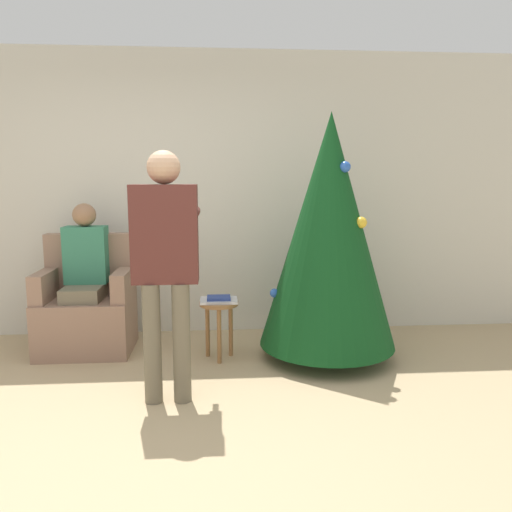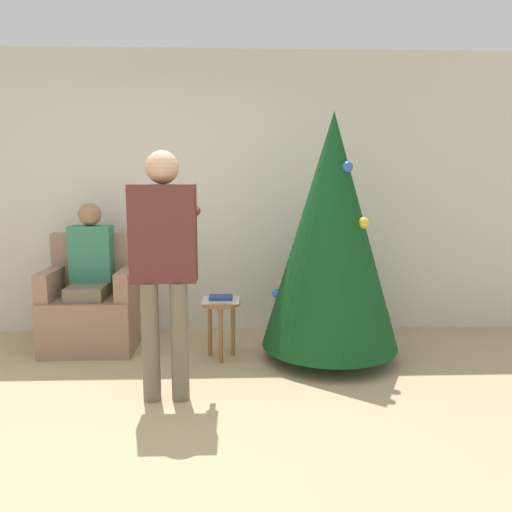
# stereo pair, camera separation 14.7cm
# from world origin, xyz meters

# --- Properties ---
(ground_plane) EXTENTS (14.00, 14.00, 0.00)m
(ground_plane) POSITION_xyz_m (0.00, 0.00, 0.00)
(ground_plane) COLOR tan
(wall_back) EXTENTS (8.00, 0.06, 2.70)m
(wall_back) POSITION_xyz_m (0.00, 2.23, 1.35)
(wall_back) COLOR beige
(wall_back) RESTS_ON ground_plane
(christmas_tree) EXTENTS (1.13, 1.13, 2.03)m
(christmas_tree) POSITION_xyz_m (1.37, 1.36, 1.08)
(christmas_tree) COLOR brown
(christmas_tree) RESTS_ON ground_plane
(armchair) EXTENTS (0.78, 0.62, 1.02)m
(armchair) POSITION_xyz_m (-0.70, 1.72, 0.37)
(armchair) COLOR #93705B
(armchair) RESTS_ON ground_plane
(person_seated) EXTENTS (0.36, 0.46, 1.29)m
(person_seated) POSITION_xyz_m (-0.70, 1.69, 0.72)
(person_seated) COLOR #6B604C
(person_seated) RESTS_ON ground_plane
(person_standing) EXTENTS (0.45, 0.57, 1.69)m
(person_standing) POSITION_xyz_m (0.11, 0.66, 1.02)
(person_standing) COLOR #6B604C
(person_standing) RESTS_ON ground_plane
(side_stool) EXTENTS (0.32, 0.32, 0.49)m
(side_stool) POSITION_xyz_m (0.46, 1.40, 0.39)
(side_stool) COLOR olive
(side_stool) RESTS_ON ground_plane
(laptop) EXTENTS (0.31, 0.23, 0.02)m
(laptop) POSITION_xyz_m (0.46, 1.40, 0.50)
(laptop) COLOR silver
(laptop) RESTS_ON side_stool
(book) EXTENTS (0.19, 0.15, 0.02)m
(book) POSITION_xyz_m (0.46, 1.40, 0.52)
(book) COLOR navy
(book) RESTS_ON laptop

